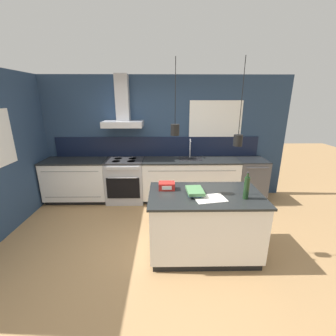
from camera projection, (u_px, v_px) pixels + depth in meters
The scene contains 12 objects.
ground_plane at pixel (154, 248), 3.36m from camera, with size 16.00×16.00×0.00m, color #A87F51.
wall_back at pixel (156, 136), 4.86m from camera, with size 5.60×2.23×2.60m.
wall_left at pixel (3, 153), 3.60m from camera, with size 0.08×3.80×2.60m.
counter_run_left at pixel (77, 180), 4.81m from camera, with size 1.31×0.64×0.91m.
counter_run_sink at pixel (190, 180), 4.84m from camera, with size 2.02×0.64×1.32m.
oven_range at pixel (126, 180), 4.82m from camera, with size 0.77×0.66×0.91m.
dishwasher at pixel (250, 180), 4.86m from camera, with size 0.59×0.65×0.91m.
kitchen_island at pixel (204, 223), 3.16m from camera, with size 1.53×0.90×0.91m.
bottle_on_island at pixel (247, 187), 2.84m from camera, with size 0.07×0.07×0.36m.
book_stack at pixel (195, 191), 2.99m from camera, with size 0.25×0.33×0.08m.
red_supply_box at pixel (167, 186), 3.16m from camera, with size 0.22×0.16×0.10m.
paper_pile at pixel (210, 198), 2.87m from camera, with size 0.43×0.33×0.01m.
Camera 1 is at (0.16, -2.85, 2.14)m, focal length 24.00 mm.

